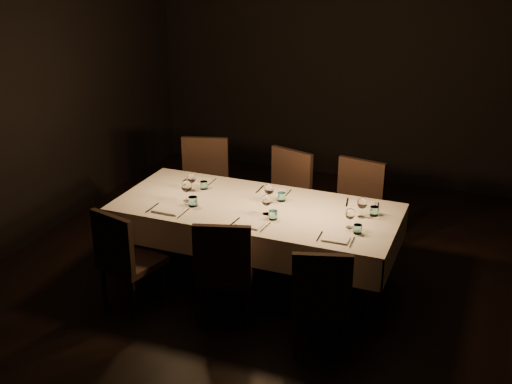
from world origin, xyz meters
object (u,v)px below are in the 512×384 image
at_px(chair_near_left, 124,256).
at_px(chair_far_center, 284,196).
at_px(chair_near_center, 224,267).
at_px(chair_near_right, 321,296).
at_px(chair_far_right, 355,207).
at_px(chair_far_left, 204,183).
at_px(dining_table, 256,214).

relative_size(chair_near_left, chair_far_center, 0.92).
bearing_deg(chair_near_center, chair_far_center, -105.92).
height_order(chair_near_right, chair_far_center, chair_far_center).
relative_size(chair_near_center, chair_far_right, 0.96).
bearing_deg(chair_near_left, chair_far_left, -73.49).
xyz_separation_m(chair_far_left, chair_far_right, (1.63, 0.01, -0.01)).
bearing_deg(chair_far_center, chair_far_left, -162.27).
bearing_deg(chair_near_center, chair_far_left, -75.84).
height_order(dining_table, chair_far_left, chair_far_left).
bearing_deg(chair_near_left, chair_near_right, -165.21).
distance_m(dining_table, chair_far_center, 0.82).
bearing_deg(chair_far_left, chair_near_left, -104.77).
xyz_separation_m(chair_near_left, chair_far_center, (0.84, 1.64, 0.04)).
xyz_separation_m(chair_near_left, chair_far_right, (1.57, 1.65, 0.03)).
height_order(chair_near_left, chair_near_center, chair_near_center).
distance_m(chair_near_left, chair_far_right, 2.28).
bearing_deg(chair_near_left, dining_table, -121.13).
xyz_separation_m(chair_near_center, chair_far_left, (-0.93, 1.53, 0.03)).
bearing_deg(chair_near_left, chair_far_center, -102.57).
bearing_deg(dining_table, chair_near_center, -88.81).
xyz_separation_m(chair_near_left, chair_far_left, (-0.05, 1.64, 0.04)).
relative_size(chair_near_left, chair_far_right, 0.94).
distance_m(dining_table, chair_near_left, 1.21).
xyz_separation_m(chair_near_center, chair_far_right, (0.70, 1.54, 0.02)).
relative_size(chair_near_center, chair_near_right, 1.04).
relative_size(chair_near_right, chair_far_left, 0.89).
distance_m(chair_near_left, chair_near_center, 0.88).
distance_m(chair_far_center, chair_far_right, 0.73).
distance_m(chair_near_center, chair_far_right, 1.69).
height_order(chair_near_left, chair_far_center, chair_far_center).
bearing_deg(chair_far_right, chair_near_center, -104.83).
relative_size(dining_table, chair_far_center, 2.51).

